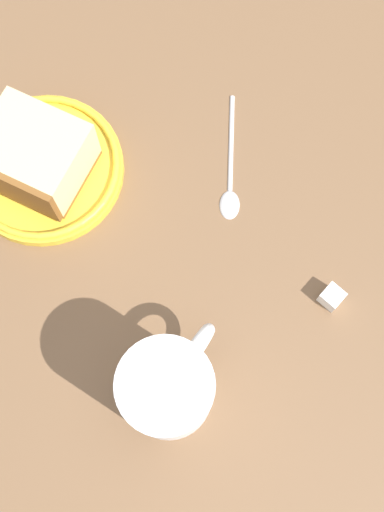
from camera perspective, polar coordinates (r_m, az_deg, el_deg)
ground_plane at (r=67.22cm, az=-4.28°, el=1.19°), size 112.70×112.70×2.78cm
small_plate at (r=68.88cm, az=-12.35°, el=7.26°), size 15.74×15.74×1.85cm
cake_slice at (r=65.90cm, az=-13.06°, el=8.18°), size 10.95×10.41×6.00cm
tea_mug at (r=57.45cm, az=-2.00°, el=-11.09°), size 7.78×10.28×10.63cm
teaspoon at (r=67.45cm, az=3.23°, el=6.26°), size 3.15×13.46×0.80cm
sugar_cube at (r=64.54cm, az=11.66°, el=-3.39°), size 2.57×2.57×1.87cm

